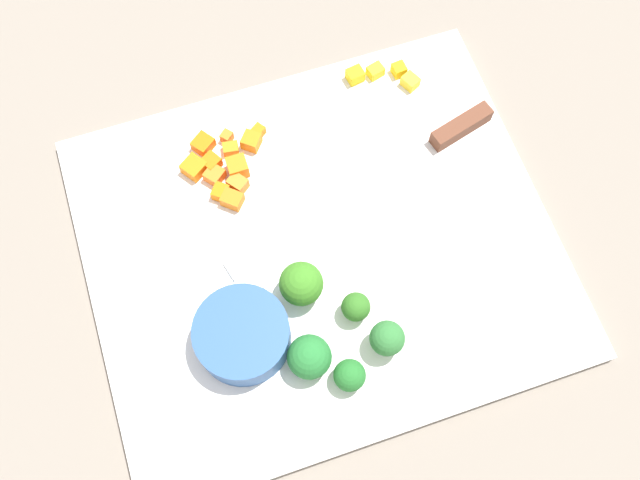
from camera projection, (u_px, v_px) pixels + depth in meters
name	position (u px, v px, depth m)	size (l,w,h in m)	color
ground_plane	(320.00, 248.00, 0.66)	(4.00, 4.00, 0.00)	gray
cutting_board	(320.00, 246.00, 0.65)	(0.42, 0.37, 0.01)	white
prep_bowl	(242.00, 335.00, 0.60)	(0.08, 0.08, 0.04)	#2B528B
chef_knife	(405.00, 162.00, 0.67)	(0.29, 0.10, 0.02)	silver
carrot_dice_0	(232.00, 199.00, 0.66)	(0.02, 0.02, 0.01)	orange
carrot_dice_1	(194.00, 168.00, 0.67)	(0.02, 0.02, 0.01)	orange
carrot_dice_2	(258.00, 131.00, 0.68)	(0.01, 0.01, 0.01)	orange
carrot_dice_3	(238.00, 184.00, 0.66)	(0.02, 0.01, 0.01)	orange
carrot_dice_4	(231.00, 149.00, 0.68)	(0.01, 0.01, 0.01)	orange
carrot_dice_5	(221.00, 192.00, 0.66)	(0.02, 0.01, 0.01)	orange
carrot_dice_6	(251.00, 141.00, 0.68)	(0.02, 0.02, 0.01)	orange
carrot_dice_7	(211.00, 163.00, 0.67)	(0.02, 0.02, 0.01)	orange
carrot_dice_8	(215.00, 175.00, 0.67)	(0.02, 0.02, 0.01)	orange
carrot_dice_9	(238.00, 167.00, 0.67)	(0.02, 0.02, 0.02)	orange
carrot_dice_10	(203.00, 144.00, 0.68)	(0.02, 0.02, 0.01)	orange
carrot_dice_11	(227.00, 137.00, 0.68)	(0.01, 0.01, 0.01)	orange
pepper_dice_0	(375.00, 71.00, 0.71)	(0.01, 0.02, 0.01)	yellow
pepper_dice_1	(355.00, 75.00, 0.71)	(0.02, 0.01, 0.01)	yellow
pepper_dice_2	(410.00, 82.00, 0.70)	(0.02, 0.01, 0.01)	yellow
pepper_dice_3	(399.00, 70.00, 0.71)	(0.01, 0.01, 0.01)	yellow
broccoli_floret_0	(387.00, 339.00, 0.59)	(0.03, 0.03, 0.04)	#8DBA57
broccoli_floret_1	(301.00, 284.00, 0.61)	(0.04, 0.04, 0.04)	#89BB60
broccoli_floret_2	(356.00, 307.00, 0.61)	(0.03, 0.03, 0.03)	#8EC366
broccoli_floret_3	(309.00, 357.00, 0.59)	(0.04, 0.04, 0.04)	#83C156
broccoli_floret_4	(350.00, 375.00, 0.59)	(0.03, 0.03, 0.03)	#8EAE60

